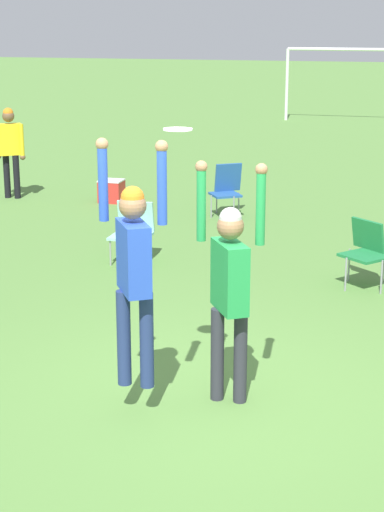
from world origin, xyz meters
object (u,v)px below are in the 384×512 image
Objects in this scene: camping_chair_3 at (367,248)px; cooler_box at (111,191)px; frisbee at (178,129)px; person_spectator_far at (10,144)px; camping_chair_1 at (227,187)px; camping_chair_0 at (133,228)px; person_defending at (230,278)px; person_jumping at (134,259)px.

camping_chair_3 reaches higher than cooler_box.
frisbee is 9.53m from person_spectator_far.
camping_chair_1 is 0.52× the size of person_spectator_far.
camping_chair_0 is at bearing -65.28° from cooler_box.
cooler_box is (1.94, 0.14, -0.81)m from person_spectator_far.
frisbee is 8.86m from cooler_box.
person_spectator_far reaches higher than camping_chair_3.
person_spectator_far is (-5.48, 7.67, -1.41)m from frisbee.
person_spectator_far reaches higher than camping_chair_0.
person_spectator_far is (-4.23, 0.33, 0.53)m from camping_chair_1.
person_defending is at bearing 11.18° from frisbee.
person_spectator_far is (-5.92, 7.58, -0.13)m from person_defending.
cooler_box is at bearing -10.49° from person_jumping.
frisbee is 0.15× the size of person_spectator_far.
person_defending reaches higher than person_spectator_far.
person_jumping is 8.88m from cooler_box.
camping_chair_1 is (-1.68, 7.25, -0.66)m from person_defending.
person_defending is at bearing 119.53° from camping_chair_0.
camping_chair_1 is at bearing 160.84° from person_defending.
cooler_box is at bearing 114.37° from frisbee.
camping_chair_3 is (0.93, 3.78, -0.66)m from person_defending.
person_defending reaches higher than camping_chair_1.
frisbee is at bearing 110.28° from camping_chair_3.
person_jumping is 2.41× the size of camping_chair_1.
frisbee is at bearing -65.63° from cooler_box.
camping_chair_1 reaches higher than camping_chair_3.
camping_chair_1 is 4.28m from person_spectator_far.
person_defending is 8.74m from cooler_box.
person_spectator_far reaches higher than camping_chair_1.
camping_chair_1 reaches higher than cooler_box.
person_jumping is 0.98× the size of person_defending.
person_spectator_far is 3.98× the size of cooler_box.
camping_chair_0 is 5.05m from person_spectator_far.
cooler_box is (-1.67, 3.63, -0.27)m from camping_chair_0.
person_jumping is 4.99× the size of cooler_box.
camping_chair_0 is at bearing 34.26° from camping_chair_3.
person_jumping is 2.57× the size of camping_chair_3.
cooler_box is (-4.91, 3.94, -0.28)m from camping_chair_3.
camping_chair_3 is at bearing -38.76° from cooler_box.
camping_chair_0 is 0.94× the size of camping_chair_1.
frisbee is 0.28× the size of camping_chair_1.
cooler_box is at bearing 175.01° from person_defending.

